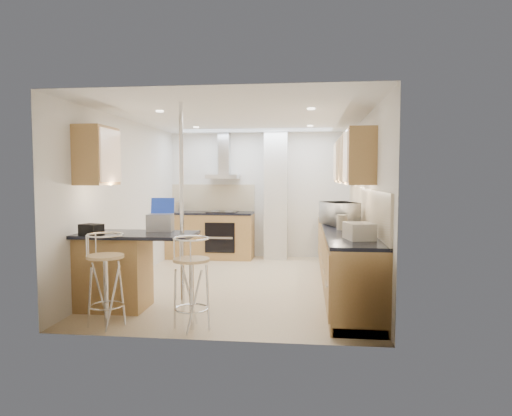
# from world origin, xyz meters

# --- Properties ---
(ground) EXTENTS (4.80, 4.80, 0.00)m
(ground) POSITION_xyz_m (0.00, 0.00, 0.00)
(ground) COLOR #CEAD89
(ground) RESTS_ON ground
(room_shell) EXTENTS (3.64, 4.84, 2.51)m
(room_shell) POSITION_xyz_m (0.32, 0.38, 1.54)
(room_shell) COLOR white
(room_shell) RESTS_ON ground
(right_counter) EXTENTS (0.63, 4.40, 0.92)m
(right_counter) POSITION_xyz_m (1.50, 0.00, 0.46)
(right_counter) COLOR #A68042
(right_counter) RESTS_ON ground
(back_counter) EXTENTS (1.70, 0.63, 0.92)m
(back_counter) POSITION_xyz_m (-0.95, 2.10, 0.46)
(back_counter) COLOR #A68042
(back_counter) RESTS_ON ground
(peninsula) EXTENTS (1.47, 0.72, 0.94)m
(peninsula) POSITION_xyz_m (-1.12, -1.45, 0.48)
(peninsula) COLOR #A68042
(peninsula) RESTS_ON ground
(microwave) EXTENTS (0.59, 0.70, 0.33)m
(microwave) POSITION_xyz_m (1.43, -0.07, 1.09)
(microwave) COLOR white
(microwave) RESTS_ON right_counter
(laptop) EXTENTS (0.33, 0.26, 0.21)m
(laptop) POSITION_xyz_m (-0.88, -1.21, 1.05)
(laptop) COLOR #9D9FA4
(laptop) RESTS_ON peninsula
(bag) EXTENTS (0.29, 0.25, 0.13)m
(bag) POSITION_xyz_m (-1.54, -1.71, 1.01)
(bag) COLOR black
(bag) RESTS_ON peninsula
(bar_stool_near) EXTENTS (0.42, 0.42, 1.02)m
(bar_stool_near) POSITION_xyz_m (-1.20, -2.10, 0.51)
(bar_stool_near) COLOR tan
(bar_stool_near) RESTS_ON ground
(bar_stool_end) EXTENTS (0.53, 0.53, 1.00)m
(bar_stool_end) POSITION_xyz_m (-0.25, -2.10, 0.50)
(bar_stool_end) COLOR tan
(bar_stool_end) RESTS_ON ground
(jar_a) EXTENTS (0.13, 0.13, 0.18)m
(jar_a) POSITION_xyz_m (1.67, 0.29, 1.01)
(jar_a) COLOR beige
(jar_a) RESTS_ON right_counter
(jar_b) EXTENTS (0.14, 0.14, 0.13)m
(jar_b) POSITION_xyz_m (1.49, 1.32, 0.99)
(jar_b) COLOR beige
(jar_b) RESTS_ON right_counter
(jar_c) EXTENTS (0.17, 0.17, 0.20)m
(jar_c) POSITION_xyz_m (1.42, -0.65, 1.02)
(jar_c) COLOR #BFB599
(jar_c) RESTS_ON right_counter
(jar_d) EXTENTS (0.12, 0.12, 0.14)m
(jar_d) POSITION_xyz_m (1.44, -0.24, 0.99)
(jar_d) COLOR white
(jar_d) RESTS_ON right_counter
(bread_bin) EXTENTS (0.35, 0.41, 0.19)m
(bread_bin) POSITION_xyz_m (1.54, -1.57, 1.01)
(bread_bin) COLOR beige
(bread_bin) RESTS_ON right_counter
(kettle) EXTENTS (0.16, 0.16, 0.21)m
(kettle) POSITION_xyz_m (-1.65, 2.09, 1.02)
(kettle) COLOR #B2B4B7
(kettle) RESTS_ON back_counter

